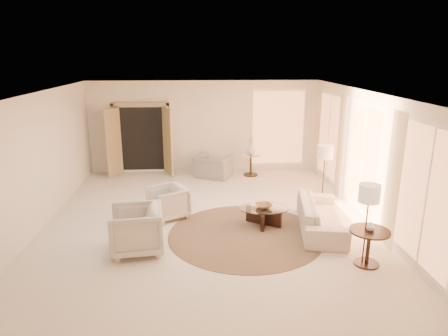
{
  "coord_description": "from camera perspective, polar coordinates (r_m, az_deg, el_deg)",
  "views": [
    {
      "loc": [
        -0.11,
        -8.17,
        3.56
      ],
      "look_at": [
        0.4,
        0.4,
        1.1
      ],
      "focal_mm": 32.0,
      "sensor_mm": 36.0,
      "label": 1
    }
  ],
  "objects": [
    {
      "name": "room",
      "position": [
        8.45,
        -2.55,
        1.15
      ],
      "size": [
        7.04,
        8.04,
        2.83
      ],
      "color": "beige",
      "rests_on": "ground"
    },
    {
      "name": "windows_right",
      "position": [
        9.27,
        19.29,
        1.29
      ],
      "size": [
        0.1,
        6.4,
        2.4
      ],
      "primitive_type": null,
      "color": "#F29960",
      "rests_on": "room"
    },
    {
      "name": "window_back_corner",
      "position": [
        12.55,
        7.75,
        5.7
      ],
      "size": [
        1.7,
        0.1,
        2.4
      ],
      "primitive_type": null,
      "color": "#F29960",
      "rests_on": "room"
    },
    {
      "name": "curtains_right",
      "position": [
        10.08,
        17.09,
        2.31
      ],
      "size": [
        0.06,
        5.2,
        2.6
      ],
      "primitive_type": null,
      "color": "beige",
      "rests_on": "room"
    },
    {
      "name": "french_doors",
      "position": [
        12.37,
        -11.69,
        4.03
      ],
      "size": [
        1.95,
        0.66,
        2.16
      ],
      "color": "tan",
      "rests_on": "room"
    },
    {
      "name": "area_rug",
      "position": [
        8.28,
        3.09,
        -9.44
      ],
      "size": [
        3.64,
        3.64,
        0.01
      ],
      "primitive_type": "cylinder",
      "rotation": [
        0.0,
        0.0,
        -0.17
      ],
      "color": "#3A2A1D",
      "rests_on": "room"
    },
    {
      "name": "sofa",
      "position": [
        8.63,
        13.67,
        -6.6
      ],
      "size": [
        1.16,
        2.23,
        0.62
      ],
      "primitive_type": "imported",
      "rotation": [
        0.0,
        0.0,
        1.41
      ],
      "color": "beige",
      "rests_on": "room"
    },
    {
      "name": "armchair_left",
      "position": [
        9.05,
        -8.0,
        -4.66
      ],
      "size": [
        1.0,
        1.02,
        0.79
      ],
      "primitive_type": "imported",
      "rotation": [
        0.0,
        0.0,
        -1.06
      ],
      "color": "beige",
      "rests_on": "room"
    },
    {
      "name": "armchair_right",
      "position": [
        7.61,
        -12.43,
        -8.3
      ],
      "size": [
        0.97,
        1.02,
        0.95
      ],
      "primitive_type": "imported",
      "rotation": [
        0.0,
        0.0,
        -1.45
      ],
      "color": "beige",
      "rests_on": "room"
    },
    {
      "name": "accent_chair",
      "position": [
        11.87,
        -1.57,
        0.73
      ],
      "size": [
        1.18,
        1.01,
        0.88
      ],
      "primitive_type": "imported",
      "rotation": [
        0.0,
        0.0,
        2.71
      ],
      "color": "gray",
      "rests_on": "room"
    },
    {
      "name": "coffee_table",
      "position": [
        8.66,
        5.69,
        -6.56
      ],
      "size": [
        1.41,
        1.41,
        0.39
      ],
      "rotation": [
        0.0,
        0.0,
        0.39
      ],
      "color": "black",
      "rests_on": "room"
    },
    {
      "name": "end_table",
      "position": [
        7.44,
        19.98,
        -9.8
      ],
      "size": [
        0.69,
        0.69,
        0.65
      ],
      "rotation": [
        0.0,
        0.0,
        0.0
      ],
      "color": "black",
      "rests_on": "room"
    },
    {
      "name": "side_table",
      "position": [
        12.09,
        3.85,
        0.81
      ],
      "size": [
        0.58,
        0.58,
        0.67
      ],
      "rotation": [
        0.0,
        0.0,
        0.13
      ],
      "color": "#2B2416",
      "rests_on": "room"
    },
    {
      "name": "floor_lamp_near",
      "position": [
        9.63,
        14.24,
        1.84
      ],
      "size": [
        0.37,
        0.37,
        1.51
      ],
      "rotation": [
        0.0,
        0.0,
        -0.16
      ],
      "color": "#2B2416",
      "rests_on": "room"
    },
    {
      "name": "floor_lamp_far",
      "position": [
        7.12,
        20.0,
        -3.93
      ],
      "size": [
        0.36,
        0.36,
        1.47
      ],
      "rotation": [
        0.0,
        0.0,
        0.09
      ],
      "color": "#2B2416",
      "rests_on": "room"
    },
    {
      "name": "bowl",
      "position": [
        8.59,
        5.73,
        -5.39
      ],
      "size": [
        0.41,
        0.41,
        0.08
      ],
      "primitive_type": "imported",
      "rotation": [
        0.0,
        0.0,
        0.25
      ],
      "color": "brown",
      "rests_on": "coffee_table"
    },
    {
      "name": "end_vase",
      "position": [
        7.32,
        20.19,
        -7.81
      ],
      "size": [
        0.16,
        0.16,
        0.16
      ],
      "primitive_type": "imported",
      "rotation": [
        0.0,
        0.0,
        -0.01
      ],
      "color": "white",
      "rests_on": "end_table"
    },
    {
      "name": "side_vase",
      "position": [
        11.99,
        3.89,
        2.65
      ],
      "size": [
        0.34,
        0.34,
        0.28
      ],
      "primitive_type": "imported",
      "rotation": [
        0.0,
        0.0,
        0.35
      ],
      "color": "white",
      "rests_on": "side_table"
    }
  ]
}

